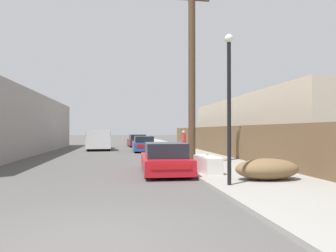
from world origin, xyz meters
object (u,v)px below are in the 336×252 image
at_px(parked_sports_car_red, 165,159).
at_px(utility_pole, 192,70).
at_px(pedestrian, 184,141).
at_px(street_lamp, 229,97).
at_px(brush_pile, 267,169).
at_px(discarded_fridge, 208,164).
at_px(car_parked_mid, 143,144).
at_px(car_parked_far, 137,141).
at_px(pickup_truck, 99,140).

relative_size(parked_sports_car_red, utility_pole, 0.49).
bearing_deg(pedestrian, street_lamp, -96.12).
height_order(parked_sports_car_red, brush_pile, parked_sports_car_red).
relative_size(discarded_fridge, parked_sports_car_red, 0.38).
distance_m(car_parked_mid, pedestrian, 4.01).
bearing_deg(car_parked_far, pickup_truck, -130.37).
bearing_deg(utility_pole, pedestrian, 81.04).
height_order(car_parked_mid, brush_pile, car_parked_mid).
bearing_deg(street_lamp, car_parked_far, 93.56).
height_order(utility_pole, brush_pile, utility_pole).
xyz_separation_m(car_parked_mid, street_lamp, (1.39, -16.54, 2.19)).
bearing_deg(brush_pile, car_parked_far, 97.54).
bearing_deg(street_lamp, brush_pile, 24.57).
bearing_deg(utility_pole, parked_sports_car_red, -128.28).
bearing_deg(street_lamp, pedestrian, 83.88).
bearing_deg(utility_pole, discarded_fridge, -91.84).
height_order(brush_pile, pedestrian, pedestrian).
distance_m(utility_pole, pedestrian, 8.97).
distance_m(discarded_fridge, car_parked_far, 21.74).
xyz_separation_m(discarded_fridge, utility_pole, (0.10, 3.04, 4.33)).
xyz_separation_m(discarded_fridge, car_parked_far, (-1.63, 21.68, 0.18)).
height_order(parked_sports_car_red, street_lamp, street_lamp).
bearing_deg(brush_pile, pedestrian, 90.60).
xyz_separation_m(discarded_fridge, street_lamp, (-0.11, -2.70, 2.35)).
xyz_separation_m(car_parked_mid, utility_pole, (1.60, -10.80, 4.16)).
bearing_deg(brush_pile, utility_pole, 105.65).
bearing_deg(parked_sports_car_red, utility_pole, 53.85).
bearing_deg(parked_sports_car_red, brush_pile, -41.04).
xyz_separation_m(car_parked_mid, pedestrian, (2.87, -2.78, 0.35)).
distance_m(utility_pole, brush_pile, 6.74).
bearing_deg(car_parked_far, discarded_fridge, -89.37).
bearing_deg(pedestrian, parked_sports_car_red, -106.16).
bearing_deg(pickup_truck, pedestrian, 137.60).
height_order(parked_sports_car_red, car_parked_mid, car_parked_mid).
bearing_deg(pickup_truck, discarded_fridge, 105.16).
relative_size(car_parked_mid, street_lamp, 0.94).
bearing_deg(car_parked_far, parked_sports_car_red, -93.52).
height_order(car_parked_mid, pedestrian, pedestrian).
bearing_deg(car_parked_far, car_parked_mid, -92.76).
xyz_separation_m(parked_sports_car_red, utility_pole, (1.67, 2.12, 4.20)).
bearing_deg(brush_pile, discarded_fridge, 127.35).
relative_size(parked_sports_car_red, street_lamp, 0.97).
xyz_separation_m(car_parked_mid, brush_pile, (3.00, -15.80, -0.14)).
xyz_separation_m(street_lamp, pedestrian, (1.48, 13.76, -1.84)).
bearing_deg(parked_sports_car_red, car_parked_far, 92.28).
relative_size(car_parked_mid, pickup_truck, 0.73).
height_order(discarded_fridge, car_parked_mid, car_parked_mid).
height_order(parked_sports_car_red, pedestrian, pedestrian).
relative_size(car_parked_mid, pedestrian, 2.63).
xyz_separation_m(utility_pole, pedestrian, (1.26, 8.02, -3.81)).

